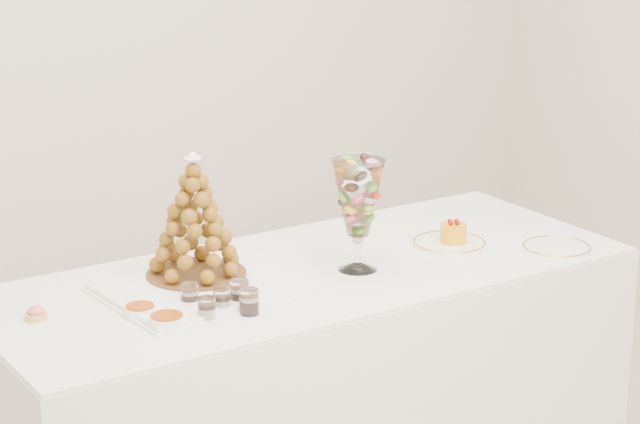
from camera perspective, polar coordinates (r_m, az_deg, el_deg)
buffet_table at (r=3.82m, az=-0.56°, el=-7.94°), size 1.98×0.85×0.74m
lace_tray at (r=3.53m, az=-5.17°, el=-3.45°), size 0.59×0.47×0.02m
macaron_vase at (r=3.63m, az=1.75°, el=0.60°), size 0.15×0.15×0.33m
cake_plate at (r=3.92m, az=5.93°, el=-1.44°), size 0.24×0.24×0.01m
spare_plate at (r=3.93m, az=10.76°, el=-1.62°), size 0.22×0.22×0.01m
pink_tart at (r=3.40m, az=-12.86°, el=-4.55°), size 0.06×0.06×0.04m
verrine_a at (r=3.42m, az=-5.97°, el=-3.79°), size 0.06×0.06×0.06m
verrine_b at (r=3.37m, az=-4.52°, el=-4.05°), size 0.06×0.06×0.06m
verrine_c at (r=3.41m, az=-3.71°, el=-3.69°), size 0.06×0.06×0.07m
verrine_d at (r=3.32m, az=-5.20°, el=-4.44°), size 0.05×0.05×0.06m
verrine_e at (r=3.35m, az=-3.26°, el=-4.11°), size 0.06×0.06×0.07m
ramekin_back at (r=3.37m, az=-8.22°, el=-4.51°), size 0.09×0.09×0.03m
ramekin_front at (r=3.29m, az=-7.01°, el=-4.99°), size 0.09×0.09×0.03m
croquembouche at (r=3.56m, az=-5.75°, el=-0.19°), size 0.29×0.29×0.36m
mousse_cake at (r=3.91m, az=6.11°, el=-0.95°), size 0.08×0.08×0.07m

